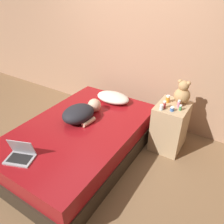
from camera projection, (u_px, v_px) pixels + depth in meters
ground_plane at (82, 154)px, 3.04m from camera, size 12.00×12.00×0.00m
wall_back at (131, 39)px, 3.32m from camera, size 8.00×0.06×2.60m
bed at (81, 141)px, 2.92m from camera, size 1.34×2.10×0.47m
nightstand at (170, 127)px, 3.02m from camera, size 0.40×0.49×0.67m
pillow at (113, 97)px, 3.32m from camera, size 0.53×0.33×0.13m
person_lying at (81, 112)px, 2.89m from camera, size 0.42×0.65×0.21m
laptop at (20, 155)px, 2.27m from camera, size 0.33×0.29×0.21m
teddy_bear at (182, 93)px, 2.84m from camera, size 0.21×0.21×0.32m
bottle_orange at (168, 99)px, 2.90m from camera, size 0.05×0.05×0.10m
bottle_pink at (179, 104)px, 2.78m from camera, size 0.04×0.04×0.10m
bottle_clear at (162, 107)px, 2.74m from camera, size 0.05×0.05×0.07m
bottle_red at (164, 105)px, 2.77m from camera, size 0.04×0.04×0.10m
bottle_green at (180, 108)px, 2.73m from camera, size 0.03×0.03×0.07m
bottle_blue at (172, 109)px, 2.72m from camera, size 0.05×0.05×0.06m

